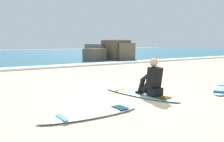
{
  "coord_description": "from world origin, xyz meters",
  "views": [
    {
      "loc": [
        -4.37,
        -5.39,
        1.45
      ],
      "look_at": [
        0.06,
        1.03,
        0.55
      ],
      "focal_mm": 41.83,
      "sensor_mm": 36.0,
      "label": 1
    }
  ],
  "objects_px": {
    "surfboard_spare_near": "(91,114)",
    "surfboard_main": "(139,94)",
    "surfer_seated": "(152,81)",
    "surfboard_spare_far": "(223,89)"
  },
  "relations": [
    {
      "from": "surfboard_main",
      "to": "surfboard_spare_near",
      "type": "bearing_deg",
      "value": -155.34
    },
    {
      "from": "surfer_seated",
      "to": "surfboard_spare_far",
      "type": "bearing_deg",
      "value": -11.05
    },
    {
      "from": "surfer_seated",
      "to": "surfboard_spare_near",
      "type": "relative_size",
      "value": 0.44
    },
    {
      "from": "surfboard_spare_near",
      "to": "surfboard_main",
      "type": "bearing_deg",
      "value": 24.66
    },
    {
      "from": "surfer_seated",
      "to": "surfboard_spare_far",
      "type": "height_order",
      "value": "surfer_seated"
    },
    {
      "from": "surfboard_spare_far",
      "to": "surfer_seated",
      "type": "bearing_deg",
      "value": 168.95
    },
    {
      "from": "surfboard_main",
      "to": "surfboard_spare_near",
      "type": "distance_m",
      "value": 2.23
    },
    {
      "from": "surfboard_main",
      "to": "surfboard_spare_far",
      "type": "height_order",
      "value": "same"
    },
    {
      "from": "surfboard_main",
      "to": "surfer_seated",
      "type": "bearing_deg",
      "value": -79.65
    },
    {
      "from": "surfboard_spare_near",
      "to": "surfboard_spare_far",
      "type": "relative_size",
      "value": 1.1
    }
  ]
}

